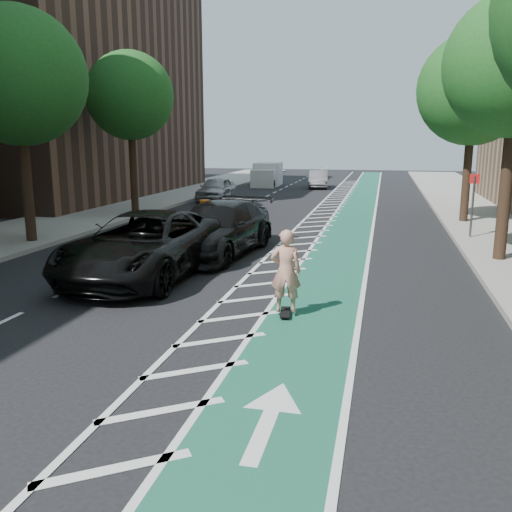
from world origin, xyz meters
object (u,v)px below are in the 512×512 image
(skateboarder, at_px, (286,271))
(barrel_a, at_px, (158,249))
(suv_near, at_px, (145,245))
(suv_far, at_px, (217,229))

(skateboarder, bearing_deg, barrel_a, -48.75)
(skateboarder, height_order, barrel_a, skateboarder)
(skateboarder, distance_m, suv_near, 5.02)
(suv_near, distance_m, suv_far, 3.43)
(suv_near, bearing_deg, suv_far, 74.83)
(barrel_a, bearing_deg, suv_far, 52.91)
(suv_near, height_order, suv_far, suv_near)
(skateboarder, distance_m, barrel_a, 6.16)
(suv_near, height_order, barrel_a, suv_near)
(suv_near, bearing_deg, barrel_a, 103.63)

